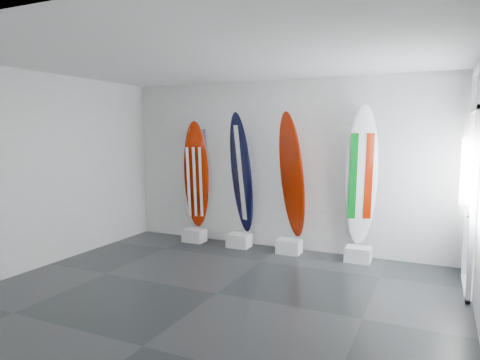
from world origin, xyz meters
The scene contains 15 objects.
floor centered at (0.00, 0.00, 0.00)m, with size 6.00×6.00×0.00m, color black.
ceiling centered at (0.00, 0.00, 3.00)m, with size 6.00×6.00×0.00m, color white.
wall_back centered at (0.00, 2.50, 1.50)m, with size 6.00×6.00×0.00m, color silver.
wall_front centered at (0.00, -2.50, 1.50)m, with size 6.00×6.00×0.00m, color silver.
wall_left centered at (-3.00, 0.00, 1.50)m, with size 5.00×5.00×0.00m, color silver.
display_block_usa centered at (-1.63, 2.18, 0.12)m, with size 0.40×0.30×0.24m, color silver.
surfboard_usa centered at (-1.63, 2.28, 1.26)m, with size 0.47×0.08×2.08m, color #831501.
display_block_navy centered at (-0.69, 2.18, 0.12)m, with size 0.40×0.30×0.24m, color silver.
surfboard_navy centered at (-0.69, 2.28, 1.34)m, with size 0.50×0.08×2.22m, color black.
display_block_swiss centered at (0.27, 2.18, 0.12)m, with size 0.40×0.30×0.24m, color silver.
surfboard_swiss centered at (0.27, 2.28, 1.34)m, with size 0.50×0.08×2.23m, color #831501.
display_block_italy centered at (1.43, 2.18, 0.12)m, with size 0.40×0.30×0.24m, color silver.
surfboard_italy centered at (1.43, 2.28, 1.38)m, with size 0.52×0.08×2.28m, color silver.
wall_outlet centered at (-2.45, 2.48, 0.35)m, with size 0.09×0.02×0.13m, color silver.
glass_door centered at (2.97, 1.55, 1.43)m, with size 0.12×1.16×2.85m, color white, non-canonical shape.
Camera 1 is at (2.55, -4.79, 2.09)m, focal length 32.28 mm.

